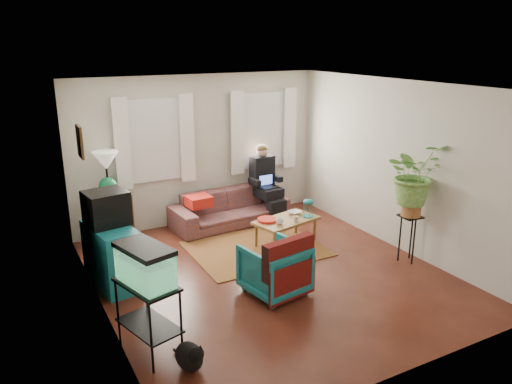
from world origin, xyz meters
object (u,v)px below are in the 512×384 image
side_table (111,218)px  armchair (274,266)px  sofa (230,203)px  coffee_table (286,232)px  plant_stand (408,239)px  dresser (112,256)px  aquarium_stand (149,318)px

side_table → armchair: 3.13m
sofa → side_table: bearing=169.0°
coffee_table → plant_stand: bearing=-60.9°
dresser → armchair: size_ratio=1.26×
plant_stand → side_table: bearing=141.8°
side_table → armchair: bearing=-62.5°
side_table → sofa: bearing=-7.0°
plant_stand → aquarium_stand: bearing=-174.3°
dresser → armchair: dresser is taller
plant_stand → coffee_table: bearing=131.6°
aquarium_stand → side_table: bearing=67.8°
side_table → coffee_table: side_table is taller
aquarium_stand → coffee_table: size_ratio=0.78×
side_table → plant_stand: (3.66, -2.88, -0.03)m
aquarium_stand → plant_stand: aquarium_stand is taller
side_table → coffee_table: bearing=-31.5°
dresser → coffee_table: (2.76, 0.09, -0.21)m
side_table → armchair: (1.45, -2.78, -0.02)m
sofa → aquarium_stand: sofa is taller
armchair → coffee_table: armchair is taller
armchair → coffee_table: 1.63m
side_table → aquarium_stand: 3.30m
side_table → aquarium_stand: (-0.35, -3.28, 0.01)m
coffee_table → plant_stand: size_ratio=1.43×
dresser → armchair: bearing=-43.3°
sofa → armchair: bearing=-106.6°
coffee_table → plant_stand: plant_stand is taller
sofa → coffee_table: size_ratio=2.02×
armchair → side_table: bearing=-71.9°
side_table → dresser: bearing=-102.2°
armchair → plant_stand: size_ratio=1.04×
armchair → plant_stand: (2.22, -0.10, -0.01)m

